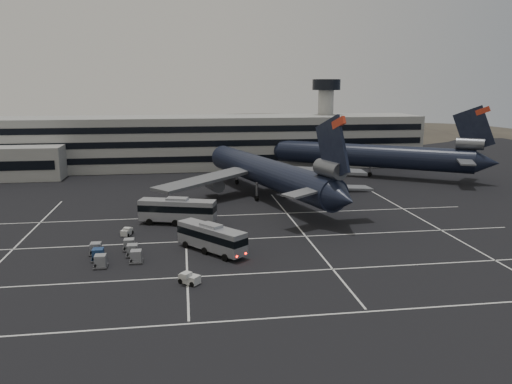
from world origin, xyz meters
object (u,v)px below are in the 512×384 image
trijet_main (268,172)px  bus_near (211,237)px  tug_a (127,232)px  uld_cluster (116,253)px  bus_far (177,210)px

trijet_main → bus_near: trijet_main is taller
trijet_main → tug_a: 34.25m
bus_near → uld_cluster: bearing=143.6°
bus_near → tug_a: bearing=102.7°
bus_far → uld_cluster: (-8.05, -15.64, -1.64)m
bus_far → bus_near: bearing=-145.8°
trijet_main → bus_far: size_ratio=4.37×
trijet_main → tug_a: trijet_main is taller
bus_far → trijet_main: bearing=-29.9°
bus_near → bus_far: (-4.66, 14.97, 0.24)m
trijet_main → tug_a: (-25.66, -22.19, -4.66)m
bus_far → uld_cluster: bearing=169.7°
trijet_main → bus_near: size_ratio=5.39×
bus_far → tug_a: (-7.71, -5.32, -1.84)m
trijet_main → bus_near: 34.64m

